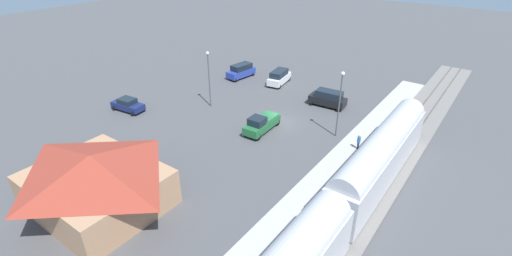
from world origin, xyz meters
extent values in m
plane|color=#4C4C4F|center=(0.00, 0.00, 0.00)|extent=(200.00, 200.00, 0.00)
cube|color=slate|center=(-14.00, 0.00, 0.09)|extent=(4.80, 70.00, 0.18)
cube|color=#59544C|center=(-14.72, 0.00, 0.24)|extent=(0.10, 70.00, 0.12)
cube|color=#59544C|center=(-13.28, 0.00, 0.24)|extent=(0.10, 70.00, 0.12)
cube|color=#B7B2A8|center=(-10.00, 0.00, 0.15)|extent=(3.20, 46.00, 0.30)
cube|color=silver|center=(-14.00, 4.55, 2.15)|extent=(2.90, 18.48, 3.70)
cube|color=#19389E|center=(-12.54, 4.55, 1.85)|extent=(0.04, 17.00, 0.36)
cylinder|color=silver|center=(-14.00, 4.55, 3.90)|extent=(2.75, 17.74, 2.76)
cube|color=tan|center=(4.00, 22.00, 1.64)|extent=(10.64, 8.83, 3.28)
pyramid|color=#9E3828|center=(4.00, 22.00, 4.17)|extent=(11.44, 9.63, 1.77)
cube|color=#4C3323|center=(4.00, 17.56, 1.05)|extent=(1.10, 0.08, 2.10)
cylinder|color=#23284C|center=(-10.53, 0.68, 0.72)|extent=(0.22, 0.22, 0.85)
cylinder|color=#2D72B7|center=(-10.53, 0.68, 1.46)|extent=(0.36, 0.36, 0.62)
sphere|color=tan|center=(-10.53, 0.68, 1.89)|extent=(0.24, 0.24, 0.24)
cube|color=#283D9E|center=(13.54, -9.81, 0.84)|extent=(2.55, 5.11, 1.00)
cube|color=#19232D|center=(13.52, -9.96, 1.78)|extent=(2.14, 3.62, 0.88)
cylinder|color=black|center=(12.93, -7.82, 0.34)|extent=(0.22, 0.68, 0.68)
cylinder|color=black|center=(14.63, -8.03, 0.34)|extent=(0.22, 0.68, 0.68)
cylinder|color=black|center=(12.45, -11.59, 0.34)|extent=(0.22, 0.68, 0.68)
cylinder|color=black|center=(14.16, -11.80, 0.34)|extent=(0.22, 0.68, 0.68)
cube|color=white|center=(7.01, -11.07, 0.84)|extent=(2.68, 5.14, 1.00)
cube|color=#19232D|center=(6.99, -10.92, 1.78)|extent=(2.22, 3.65, 0.88)
cylinder|color=black|center=(8.15, -12.82, 0.34)|extent=(0.22, 0.68, 0.68)
cylinder|color=black|center=(6.45, -13.07, 0.34)|extent=(0.22, 0.68, 0.68)
cylinder|color=black|center=(7.58, -9.06, 0.34)|extent=(0.22, 0.68, 0.68)
cylinder|color=black|center=(5.88, -9.32, 0.34)|extent=(0.22, 0.68, 0.68)
cube|color=navy|center=(17.89, 8.75, 0.72)|extent=(4.68, 2.33, 0.76)
cube|color=#19232D|center=(17.89, 8.75, 1.42)|extent=(2.33, 1.85, 0.64)
cylinder|color=black|center=(16.29, 7.77, 0.34)|extent=(0.22, 0.68, 0.68)
cylinder|color=black|center=(16.11, 9.36, 0.34)|extent=(0.22, 0.68, 0.68)
cylinder|color=black|center=(19.67, 8.14, 0.34)|extent=(0.22, 0.68, 0.68)
cylinder|color=black|center=(19.49, 9.73, 0.34)|extent=(0.22, 0.68, 0.68)
cube|color=#236638|center=(0.44, 2.94, 0.84)|extent=(2.20, 5.48, 0.92)
cube|color=#19232D|center=(0.39, 3.96, 1.72)|extent=(1.80, 1.80, 0.84)
cylinder|color=black|center=(-0.51, 5.05, 0.38)|extent=(0.22, 0.76, 0.76)
cylinder|color=black|center=(1.20, 5.12, 0.38)|extent=(0.22, 0.76, 0.76)
cylinder|color=black|center=(-0.32, 0.75, 0.38)|extent=(0.22, 0.76, 0.76)
cylinder|color=black|center=(1.40, 0.83, 0.38)|extent=(0.22, 0.76, 0.76)
cube|color=#236638|center=(0.48, 1.99, 1.40)|extent=(1.99, 3.05, 0.20)
cube|color=black|center=(-2.70, -7.97, 0.84)|extent=(5.02, 2.29, 1.00)
cube|color=#19232D|center=(-2.85, -7.98, 1.78)|extent=(3.54, 1.96, 0.88)
cylinder|color=black|center=(-0.86, -6.98, 0.34)|extent=(0.22, 0.68, 0.68)
cylinder|color=black|center=(-0.74, -8.70, 0.34)|extent=(0.22, 0.68, 0.68)
cylinder|color=black|center=(-4.65, -7.25, 0.34)|extent=(0.22, 0.68, 0.68)
cylinder|color=black|center=(-4.53, -8.96, 0.34)|extent=(0.22, 0.68, 0.68)
cylinder|color=#515156|center=(-7.20, -1.03, 3.71)|extent=(0.16, 0.16, 7.41)
sphere|color=#EAE5C6|center=(-7.20, -1.03, 7.59)|extent=(0.44, 0.44, 0.44)
cylinder|color=#515156|center=(10.07, 1.29, 3.58)|extent=(0.16, 0.16, 7.16)
sphere|color=#EAE5C6|center=(10.07, 1.29, 7.34)|extent=(0.44, 0.44, 0.44)
camera|label=1|loc=(-21.23, 34.06, 20.76)|focal=25.53mm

